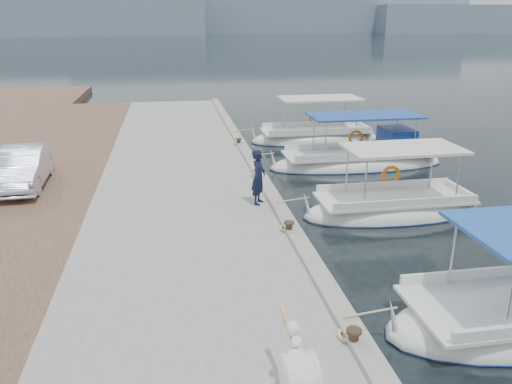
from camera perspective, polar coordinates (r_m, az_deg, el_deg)
ground at (r=12.65m, az=6.87°, el=-9.35°), size 400.00×400.00×0.00m
concrete_quay at (r=16.65m, az=-7.97°, el=-1.24°), size 6.00×40.00×0.50m
quay_curb at (r=16.83m, az=1.47°, el=0.30°), size 0.44×40.00×0.12m
cobblestone_strip at (r=17.29m, az=-24.76°, el=-2.12°), size 4.00×40.00×0.50m
distant_hills at (r=214.65m, az=-0.94°, el=19.70°), size 330.00×60.00×18.00m
fishing_caique_c at (r=16.79m, az=15.38°, el=-2.04°), size 6.02×2.20×2.83m
fishing_caique_d at (r=21.91m, az=11.73°, el=3.39°), size 7.68×2.31×2.83m
fishing_caique_e at (r=26.18m, az=6.79°, el=6.10°), size 6.76×2.38×2.83m
mooring_bollards at (r=13.57m, az=3.79°, el=-3.95°), size 0.28×20.28×0.33m
pelican at (r=7.82m, az=4.96°, el=-19.70°), size 0.56×1.55×1.21m
fisherman at (r=15.46m, az=0.29°, el=1.72°), size 0.65×0.75×1.74m
parked_car at (r=18.96m, az=-25.12°, el=2.57°), size 1.62×4.16×1.35m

